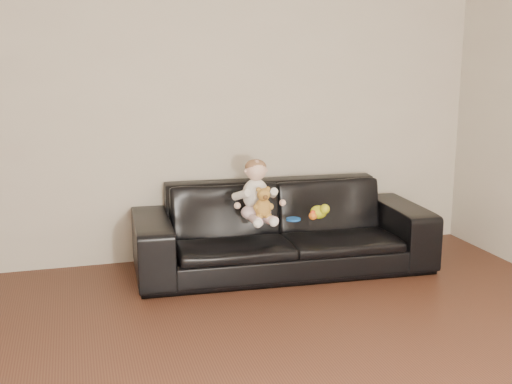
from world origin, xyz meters
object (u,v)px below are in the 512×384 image
object	(u,v)px
toy_green	(319,212)
toy_blue_disc	(293,219)
baby	(256,194)
teddy_bear	(263,203)
sofa	(282,228)
toy_rattle	(313,216)

from	to	relation	value
toy_green	toy_blue_disc	distance (m)	0.21
baby	teddy_bear	bearing A→B (deg)	-92.47
sofa	baby	world-z (taller)	baby
teddy_bear	baby	bearing A→B (deg)	101.39
baby	toy_rattle	bearing A→B (deg)	-20.20
toy_rattle	teddy_bear	bearing A→B (deg)	-174.32
toy_rattle	sofa	bearing A→B (deg)	127.15
baby	sofa	bearing A→B (deg)	20.20
baby	toy_green	size ratio (longest dim) A/B	3.18
toy_green	toy_rattle	world-z (taller)	toy_green
toy_green	toy_rattle	distance (m)	0.07
sofa	teddy_bear	distance (m)	0.45
toy_rattle	baby	bearing A→B (deg)	166.26
baby	teddy_bear	xyz separation A→B (m)	(0.01, -0.14, -0.04)
teddy_bear	toy_blue_disc	size ratio (longest dim) A/B	2.12
toy_rattle	toy_green	bearing A→B (deg)	29.38
baby	toy_rattle	distance (m)	0.47
baby	toy_rattle	xyz separation A→B (m)	(0.42, -0.10, -0.17)
sofa	toy_rattle	bearing A→B (deg)	-50.06
teddy_bear	toy_green	world-z (taller)	teddy_bear
toy_rattle	toy_blue_disc	size ratio (longest dim) A/B	0.60
sofa	baby	size ratio (longest dim) A/B	4.93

